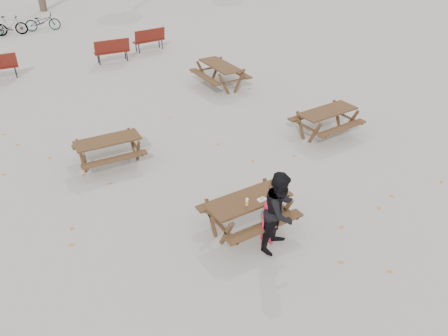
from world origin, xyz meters
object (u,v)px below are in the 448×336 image
child (268,224)px  picnic_table_far (220,75)px  food_tray (262,200)px  picnic_table_east (326,122)px  soda_bottle (247,202)px  adult (280,211)px  main_picnic_table (249,206)px  picnic_table_north (109,152)px

child → picnic_table_far: size_ratio=0.54×
food_tray → picnic_table_east: 5.05m
soda_bottle → picnic_table_far: 8.64m
food_tray → soda_bottle: (-0.36, 0.03, 0.05)m
picnic_table_east → child: bearing=-147.3°
soda_bottle → adult: size_ratio=0.10×
picnic_table_east → picnic_table_far: bearing=95.4°
main_picnic_table → picnic_table_east: bearing=28.6°
main_picnic_table → child: (0.03, -0.65, -0.05)m
child → adult: 0.41m
food_tray → picnic_table_north: size_ratio=0.11×
main_picnic_table → child: size_ratio=1.69×
food_tray → soda_bottle: soda_bottle is taller
adult → picnic_table_far: adult is taller
adult → picnic_table_far: (3.62, 8.28, -0.45)m
food_tray → adult: bearing=-89.6°
soda_bottle → picnic_table_east: 5.34m
main_picnic_table → picnic_table_east: 5.11m
child → adult: bearing=-39.1°
food_tray → child: 0.55m
child → picnic_table_east: 5.42m
main_picnic_table → picnic_table_east: size_ratio=0.99×
soda_bottle → adult: (0.36, -0.63, 0.03)m
food_tray → child: child is taller
main_picnic_table → picnic_table_north: size_ratio=1.06×
main_picnic_table → picnic_table_far: bearing=63.0°
picnic_table_east → picnic_table_north: picnic_table_east is taller
soda_bottle → child: (0.19, -0.49, -0.31)m
picnic_table_east → picnic_table_north: bearing=162.1°
adult → picnic_table_far: bearing=41.3°
child → adult: size_ratio=0.61×
child → picnic_table_east: bearing=34.7°
soda_bottle → adult: 0.72m
food_tray → adult: (0.00, -0.59, 0.09)m
adult → soda_bottle: bearing=94.9°
child → main_picnic_table: bearing=92.9°
adult → picnic_table_north: bearing=85.2°
soda_bottle → picnic_table_north: (-1.47, 4.34, -0.48)m
picnic_table_east → picnic_table_far: (-0.66, 5.05, 0.04)m
adult → picnic_table_north: size_ratio=1.04×
soda_bottle → adult: bearing=-60.1°
child → picnic_table_north: child is taller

